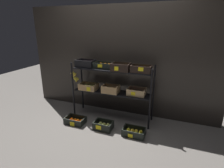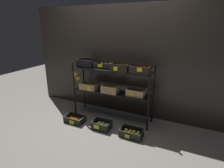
{
  "view_description": "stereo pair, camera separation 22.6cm",
  "coord_description": "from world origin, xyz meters",
  "views": [
    {
      "loc": [
        1.14,
        -2.96,
        1.72
      ],
      "look_at": [
        0.0,
        0.0,
        0.69
      ],
      "focal_mm": 28.8,
      "sensor_mm": 36.0,
      "label": 1
    },
    {
      "loc": [
        1.35,
        -2.87,
        1.72
      ],
      "look_at": [
        0.0,
        0.0,
        0.69
      ],
      "focal_mm": 28.8,
      "sensor_mm": 36.0,
      "label": 2
    }
  ],
  "objects": [
    {
      "name": "crate_ground_tangerine",
      "position": [
        -0.55,
        -0.46,
        0.04
      ],
      "size": [
        0.37,
        0.24,
        0.12
      ],
      "color": "black",
      "rests_on": "ground_plane"
    },
    {
      "name": "ground_plane",
      "position": [
        0.0,
        0.0,
        0.0
      ],
      "size": [
        10.0,
        10.0,
        0.0
      ],
      "primitive_type": "plane",
      "color": "#605B56"
    },
    {
      "name": "crate_ground_pear",
      "position": [
        0.01,
        -0.45,
        0.06
      ],
      "size": [
        0.32,
        0.23,
        0.14
      ],
      "color": "black",
      "rests_on": "ground_plane"
    },
    {
      "name": "storefront_wall",
      "position": [
        0.0,
        0.37,
        1.05
      ],
      "size": [
        3.89,
        0.12,
        2.1
      ],
      "primitive_type": "cube",
      "color": "#2D2823",
      "rests_on": "ground_plane"
    },
    {
      "name": "crate_ground_lemon",
      "position": [
        0.56,
        -0.44,
        0.05
      ],
      "size": [
        0.36,
        0.24,
        0.12
      ],
      "color": "black",
      "rests_on": "ground_plane"
    },
    {
      "name": "display_rack",
      "position": [
        -0.04,
        -0.01,
        0.78
      ],
      "size": [
        1.62,
        0.37,
        1.11
      ],
      "color": "black",
      "rests_on": "ground_plane"
    }
  ]
}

